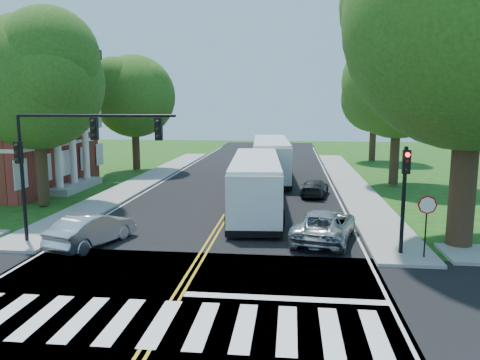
# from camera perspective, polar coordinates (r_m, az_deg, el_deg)

# --- Properties ---
(ground) EXTENTS (140.00, 140.00, 0.00)m
(ground) POSITION_cam_1_polar(r_m,az_deg,el_deg) (14.63, -9.03, -16.00)
(ground) COLOR #1D4010
(ground) RESTS_ON ground
(road) EXTENTS (14.00, 96.00, 0.01)m
(road) POSITION_cam_1_polar(r_m,az_deg,el_deg) (31.58, -0.42, -2.19)
(road) COLOR black
(road) RESTS_ON ground
(cross_road) EXTENTS (60.00, 12.00, 0.01)m
(cross_road) POSITION_cam_1_polar(r_m,az_deg,el_deg) (14.63, -9.03, -15.98)
(cross_road) COLOR black
(cross_road) RESTS_ON ground
(center_line) EXTENTS (0.36, 70.00, 0.01)m
(center_line) POSITION_cam_1_polar(r_m,az_deg,el_deg) (35.49, 0.34, -0.92)
(center_line) COLOR gold
(center_line) RESTS_ON road
(edge_line_w) EXTENTS (0.12, 70.00, 0.01)m
(edge_line_w) POSITION_cam_1_polar(r_m,az_deg,el_deg) (36.81, -10.25, -0.71)
(edge_line_w) COLOR silver
(edge_line_w) RESTS_ON road
(edge_line_e) EXTENTS (0.12, 70.00, 0.01)m
(edge_line_e) POSITION_cam_1_polar(r_m,az_deg,el_deg) (35.44, 11.34, -1.11)
(edge_line_e) COLOR silver
(edge_line_e) RESTS_ON road
(crosswalk) EXTENTS (12.60, 3.00, 0.01)m
(crosswalk) POSITION_cam_1_polar(r_m,az_deg,el_deg) (14.19, -9.59, -16.77)
(crosswalk) COLOR silver
(crosswalk) RESTS_ON road
(stop_bar) EXTENTS (6.60, 0.40, 0.01)m
(stop_bar) POSITION_cam_1_polar(r_m,az_deg,el_deg) (15.62, 5.48, -14.18)
(stop_bar) COLOR silver
(stop_bar) RESTS_ON road
(sidewalk_nw) EXTENTS (2.60, 40.00, 0.15)m
(sidewalk_nw) POSITION_cam_1_polar(r_m,az_deg,el_deg) (40.07, -11.10, 0.15)
(sidewalk_nw) COLOR gray
(sidewalk_nw) RESTS_ON ground
(sidewalk_ne) EXTENTS (2.60, 40.00, 0.15)m
(sidewalk_ne) POSITION_cam_1_polar(r_m,az_deg,el_deg) (38.53, 13.18, -0.28)
(sidewalk_ne) COLOR gray
(sidewalk_ne) RESTS_ON ground
(tree_ne_big) EXTENTS (10.80, 10.80, 14.91)m
(tree_ne_big) POSITION_cam_1_polar(r_m,az_deg,el_deg) (22.30, 26.78, 17.04)
(tree_ne_big) COLOR #342215
(tree_ne_big) RESTS_ON ground
(tree_west_near) EXTENTS (8.00, 8.00, 11.40)m
(tree_west_near) POSITION_cam_1_polar(r_m,az_deg,el_deg) (30.77, -23.60, 10.85)
(tree_west_near) COLOR #342215
(tree_west_near) RESTS_ON ground
(tree_west_far) EXTENTS (7.60, 7.60, 10.67)m
(tree_west_far) POSITION_cam_1_polar(r_m,az_deg,el_deg) (45.20, -12.78, 9.90)
(tree_west_far) COLOR #342215
(tree_west_far) RESTS_ON ground
(tree_east_mid) EXTENTS (8.40, 8.40, 11.93)m
(tree_east_mid) POSITION_cam_1_polar(r_m,az_deg,el_deg) (37.63, 18.74, 11.17)
(tree_east_mid) COLOR #342215
(tree_east_mid) RESTS_ON ground
(tree_east_far) EXTENTS (7.20, 7.20, 10.34)m
(tree_east_far) POSITION_cam_1_polar(r_m,az_deg,el_deg) (53.50, 16.07, 9.46)
(tree_east_far) COLOR #342215
(tree_east_far) RESTS_ON ground
(signal_nw) EXTENTS (7.15, 0.46, 5.66)m
(signal_nw) POSITION_cam_1_polar(r_m,az_deg,el_deg) (21.48, -19.97, 3.74)
(signal_nw) COLOR black
(signal_nw) RESTS_ON ground
(signal_ne) EXTENTS (0.30, 0.46, 4.40)m
(signal_ne) POSITION_cam_1_polar(r_m,az_deg,el_deg) (19.99, 19.43, -0.68)
(signal_ne) COLOR black
(signal_ne) RESTS_ON ground
(stop_sign) EXTENTS (0.76, 0.08, 2.53)m
(stop_sign) POSITION_cam_1_polar(r_m,az_deg,el_deg) (19.93, 21.83, -3.58)
(stop_sign) COLOR black
(stop_sign) RESTS_ON ground
(bus_lead) EXTENTS (3.58, 12.47, 3.19)m
(bus_lead) POSITION_cam_1_polar(r_m,az_deg,el_deg) (27.20, 1.91, -0.41)
(bus_lead) COLOR silver
(bus_lead) RESTS_ON road
(bus_follow) EXTENTS (3.78, 13.15, 3.36)m
(bus_follow) POSITION_cam_1_polar(r_m,az_deg,el_deg) (39.40, 3.75, 2.66)
(bus_follow) COLOR silver
(bus_follow) RESTS_ON road
(hatchback) EXTENTS (2.83, 4.68, 1.46)m
(hatchback) POSITION_cam_1_polar(r_m,az_deg,el_deg) (21.84, -17.59, -5.77)
(hatchback) COLOR silver
(hatchback) RESTS_ON road
(suv) EXTENTS (3.52, 5.57, 1.43)m
(suv) POSITION_cam_1_polar(r_m,az_deg,el_deg) (21.92, 10.26, -5.46)
(suv) COLOR #ACAFB3
(suv) RESTS_ON road
(dark_sedan) EXTENTS (2.25, 4.17, 1.15)m
(dark_sedan) POSITION_cam_1_polar(r_m,az_deg,el_deg) (32.53, 9.11, -0.93)
(dark_sedan) COLOR black
(dark_sedan) RESTS_ON road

